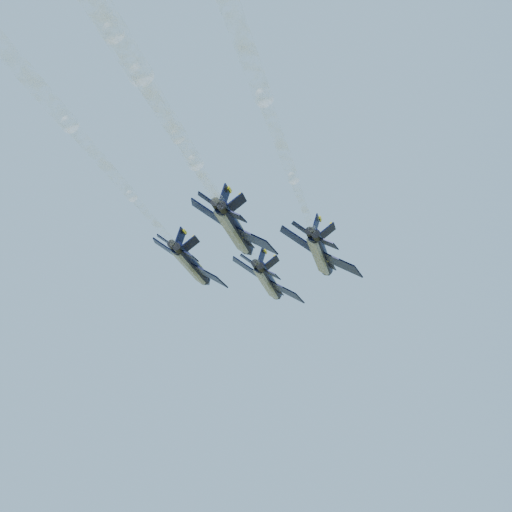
% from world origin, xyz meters
% --- Properties ---
extents(jet_lead, '(11.12, 16.79, 7.31)m').
position_xyz_m(jet_lead, '(4.19, 12.66, 105.32)').
color(jet_lead, black).
extents(jet_left, '(11.12, 16.79, 7.31)m').
position_xyz_m(jet_left, '(-5.05, 3.26, 105.32)').
color(jet_left, black).
extents(jet_right, '(11.12, 16.79, 7.31)m').
position_xyz_m(jet_right, '(13.08, 2.24, 105.32)').
color(jet_right, black).
extents(jet_slot, '(11.12, 16.79, 7.31)m').
position_xyz_m(jet_slot, '(3.68, -8.37, 105.32)').
color(jet_slot, black).
extents(smoke_trail_lead, '(5.00, 76.80, 3.59)m').
position_xyz_m(smoke_trail_lead, '(2.22, -46.57, 105.35)').
color(smoke_trail_lead, white).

